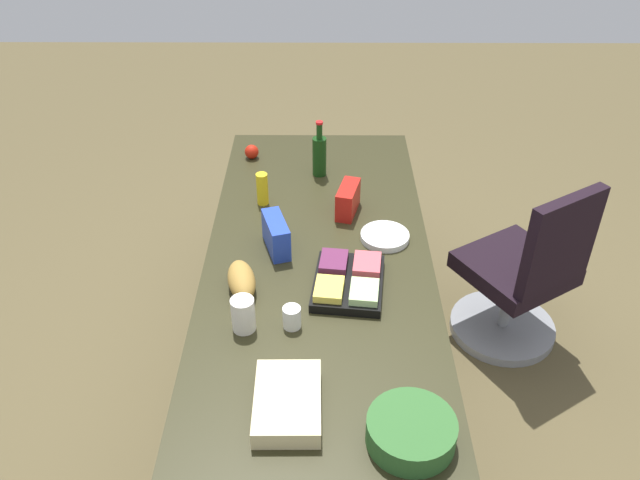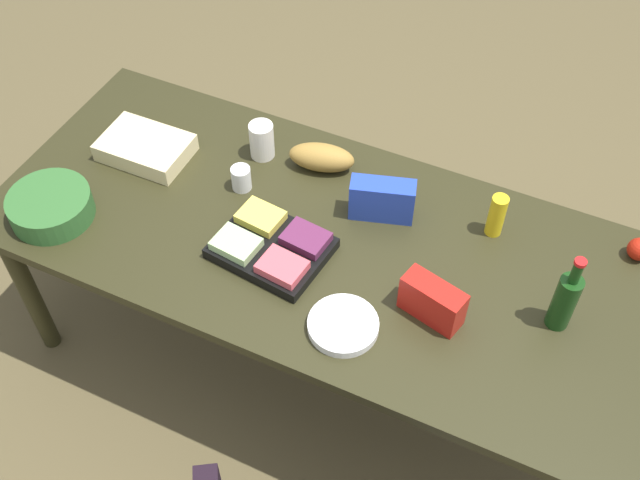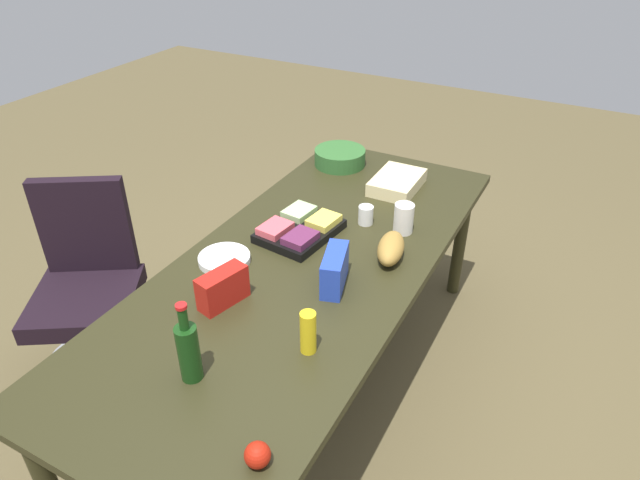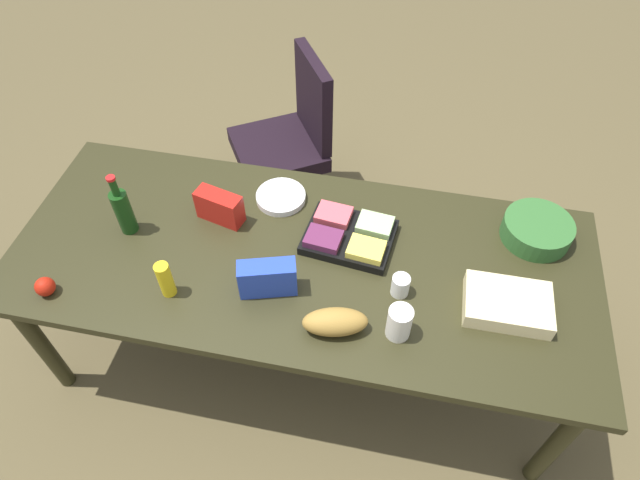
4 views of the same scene
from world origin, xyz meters
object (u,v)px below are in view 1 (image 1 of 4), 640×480
object	(u,v)px
chip_bag_red	(348,200)
mayo_jar	(243,314)
office_chair	(521,283)
bread_loaf	(241,280)
conference_table	(318,273)
apple_red	(252,152)
wine_bottle	(320,155)
chip_bag_blue	(276,235)
fruit_platter	(348,281)
mustard_bottle	(262,189)
sheet_cake	(288,402)
paper_cup	(292,317)
paper_plate_stack	(385,236)
salad_bowl	(411,431)

from	to	relation	value
chip_bag_red	mayo_jar	bearing A→B (deg)	152.74
chip_bag_red	office_chair	bearing A→B (deg)	-93.83
bread_loaf	mayo_jar	xyz separation A→B (m)	(-0.23, -0.03, 0.02)
conference_table	apple_red	bearing A→B (deg)	21.86
wine_bottle	conference_table	bearing A→B (deg)	179.71
chip_bag_blue	fruit_platter	xyz separation A→B (m)	(-0.26, -0.31, -0.04)
office_chair	apple_red	bearing A→B (deg)	66.89
office_chair	apple_red	xyz separation A→B (m)	(0.60, 1.40, 0.43)
wine_bottle	chip_bag_red	bearing A→B (deg)	-159.69
office_chair	chip_bag_blue	bearing A→B (deg)	101.11
wine_bottle	bread_loaf	size ratio (longest dim) A/B	1.26
mayo_jar	fruit_platter	bearing A→B (deg)	-58.43
wine_bottle	mustard_bottle	bearing A→B (deg)	135.73
office_chair	wine_bottle	size ratio (longest dim) A/B	3.22
office_chair	sheet_cake	size ratio (longest dim) A/B	3.04
bread_loaf	fruit_platter	world-z (taller)	bread_loaf
office_chair	paper_cup	bearing A→B (deg)	123.25
apple_red	paper_plate_stack	distance (m)	1.01
wine_bottle	mustard_bottle	world-z (taller)	wine_bottle
wine_bottle	apple_red	distance (m)	0.42
chip_bag_red	chip_bag_blue	size ratio (longest dim) A/B	0.91
paper_cup	paper_plate_stack	distance (m)	0.70
office_chair	chip_bag_red	world-z (taller)	office_chair
salad_bowl	fruit_platter	bearing A→B (deg)	12.90
sheet_cake	paper_plate_stack	xyz separation A→B (m)	(0.98, -0.40, -0.02)
bread_loaf	mayo_jar	world-z (taller)	mayo_jar
sheet_cake	salad_bowl	xyz separation A→B (m)	(-0.12, -0.39, 0.01)
sheet_cake	apple_red	world-z (taller)	apple_red
chip_bag_blue	bread_loaf	bearing A→B (deg)	156.39
conference_table	mustard_bottle	size ratio (longest dim) A/B	14.65
conference_table	sheet_cake	distance (m)	0.83
apple_red	paper_plate_stack	size ratio (longest dim) A/B	0.35
chip_bag_red	paper_cup	size ratio (longest dim) A/B	2.22
sheet_cake	wine_bottle	xyz separation A→B (m)	(1.56, -0.10, 0.08)
mayo_jar	apple_red	bearing A→B (deg)	3.87
sheet_cake	mustard_bottle	distance (m)	1.29
sheet_cake	mustard_bottle	size ratio (longest dim) A/B	1.95
conference_table	sheet_cake	bearing A→B (deg)	173.29
fruit_platter	chip_bag_red	bearing A→B (deg)	-1.40
mustard_bottle	sheet_cake	bearing A→B (deg)	-172.01
office_chair	chip_bag_blue	world-z (taller)	office_chair
mustard_bottle	paper_cup	bearing A→B (deg)	-168.53
bread_loaf	apple_red	bearing A→B (deg)	3.07
bread_loaf	paper_plate_stack	world-z (taller)	bread_loaf
paper_cup	paper_plate_stack	bearing A→B (deg)	-34.75
wine_bottle	mustard_bottle	size ratio (longest dim) A/B	1.84
mayo_jar	sheet_cake	bearing A→B (deg)	-154.78
conference_table	chip_bag_red	xyz separation A→B (m)	(0.39, -0.14, 0.14)
sheet_cake	chip_bag_blue	distance (m)	0.91
office_chair	paper_cup	xyz separation A→B (m)	(-0.74, 1.12, 0.43)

